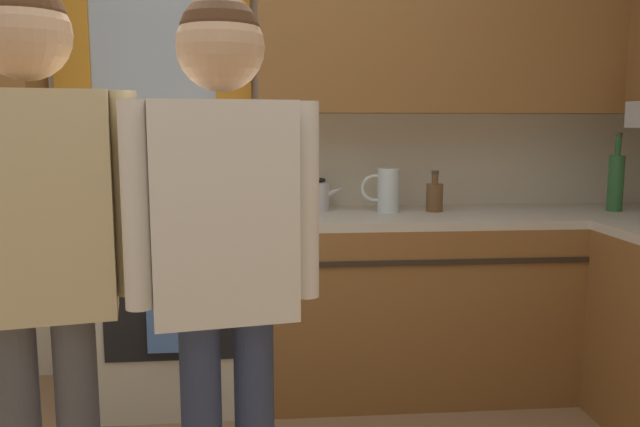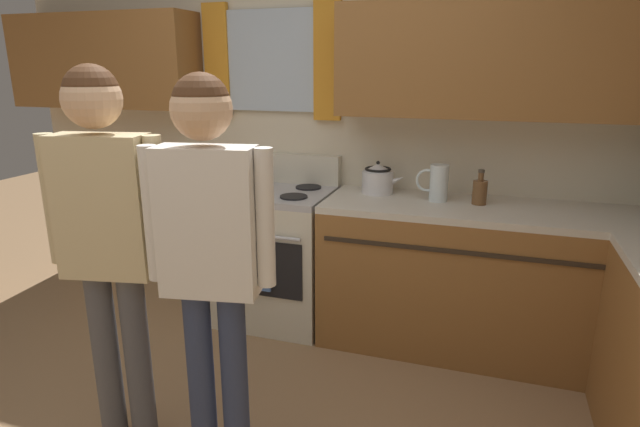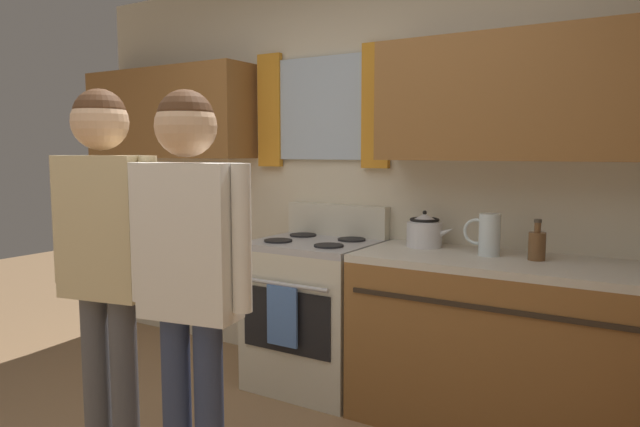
{
  "view_description": "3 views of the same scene",
  "coord_description": "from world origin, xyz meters",
  "px_view_note": "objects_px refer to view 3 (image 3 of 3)",
  "views": [
    {
      "loc": [
        0.2,
        -1.48,
        1.34
      ],
      "look_at": [
        0.41,
        0.85,
        1.0
      ],
      "focal_mm": 35.26,
      "sensor_mm": 36.0,
      "label": 1
    },
    {
      "loc": [
        1.09,
        -1.5,
        1.68
      ],
      "look_at": [
        0.33,
        0.79,
        0.99
      ],
      "focal_mm": 29.25,
      "sensor_mm": 36.0,
      "label": 2
    },
    {
      "loc": [
        1.61,
        -1.37,
        1.44
      ],
      "look_at": [
        0.25,
        0.84,
        1.16
      ],
      "focal_mm": 32.31,
      "sensor_mm": 36.0,
      "label": 3
    }
  ],
  "objects_px": {
    "water_pitcher": "(488,234)",
    "adult_left": "(105,242)",
    "adult_in_plaid": "(189,258)",
    "stove_oven": "(316,311)",
    "stovetop_kettle": "(425,230)",
    "bottle_squat_brown": "(537,245)"
  },
  "relations": [
    {
      "from": "bottle_squat_brown",
      "to": "water_pitcher",
      "type": "height_order",
      "value": "water_pitcher"
    },
    {
      "from": "adult_in_plaid",
      "to": "adult_left",
      "type": "bearing_deg",
      "value": 179.64
    },
    {
      "from": "stove_oven",
      "to": "stovetop_kettle",
      "type": "xyz_separation_m",
      "value": [
        0.64,
        0.14,
        0.53
      ]
    },
    {
      "from": "water_pitcher",
      "to": "adult_in_plaid",
      "type": "xyz_separation_m",
      "value": [
        -0.71,
        -1.43,
        0.03
      ]
    },
    {
      "from": "water_pitcher",
      "to": "bottle_squat_brown",
      "type": "bearing_deg",
      "value": -0.64
    },
    {
      "from": "stovetop_kettle",
      "to": "stove_oven",
      "type": "bearing_deg",
      "value": -167.77
    },
    {
      "from": "water_pitcher",
      "to": "adult_left",
      "type": "bearing_deg",
      "value": -129.81
    },
    {
      "from": "bottle_squat_brown",
      "to": "water_pitcher",
      "type": "bearing_deg",
      "value": 179.36
    },
    {
      "from": "stove_oven",
      "to": "adult_in_plaid",
      "type": "height_order",
      "value": "adult_in_plaid"
    },
    {
      "from": "stove_oven",
      "to": "stovetop_kettle",
      "type": "distance_m",
      "value": 0.84
    },
    {
      "from": "stove_oven",
      "to": "adult_left",
      "type": "xyz_separation_m",
      "value": [
        -0.17,
        -1.38,
        0.6
      ]
    },
    {
      "from": "bottle_squat_brown",
      "to": "stovetop_kettle",
      "type": "height_order",
      "value": "stovetop_kettle"
    },
    {
      "from": "adult_in_plaid",
      "to": "stove_oven",
      "type": "bearing_deg",
      "value": 102.63
    },
    {
      "from": "water_pitcher",
      "to": "stove_oven",
      "type": "bearing_deg",
      "value": -177.05
    },
    {
      "from": "stovetop_kettle",
      "to": "adult_left",
      "type": "distance_m",
      "value": 1.72
    },
    {
      "from": "stovetop_kettle",
      "to": "water_pitcher",
      "type": "height_order",
      "value": "water_pitcher"
    },
    {
      "from": "stovetop_kettle",
      "to": "water_pitcher",
      "type": "distance_m",
      "value": 0.39
    },
    {
      "from": "stove_oven",
      "to": "adult_in_plaid",
      "type": "distance_m",
      "value": 1.53
    },
    {
      "from": "water_pitcher",
      "to": "adult_left",
      "type": "xyz_separation_m",
      "value": [
        -1.19,
        -1.43,
        0.05
      ]
    },
    {
      "from": "water_pitcher",
      "to": "adult_left",
      "type": "relative_size",
      "value": 0.13
    },
    {
      "from": "stove_oven",
      "to": "adult_left",
      "type": "distance_m",
      "value": 1.51
    },
    {
      "from": "stovetop_kettle",
      "to": "bottle_squat_brown",
      "type": "bearing_deg",
      "value": -8.13
    }
  ]
}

